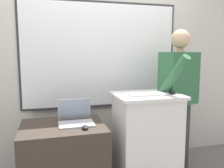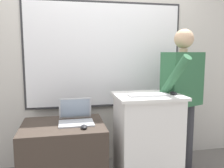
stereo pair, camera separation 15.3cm
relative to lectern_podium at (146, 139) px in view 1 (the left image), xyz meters
The scene contains 8 objects.
back_wall 1.24m from the lectern_podium, 120.53° to the left, with size 6.40×0.17×2.79m.
lectern_podium is the anchor object (origin of this frame).
side_desk 0.87m from the lectern_podium, behind, with size 0.81×0.65×0.69m.
person_presenter 0.69m from the lectern_podium, 19.89° to the left, with size 0.64×0.66×1.65m.
laptop 0.78m from the lectern_podium, behind, with size 0.34×0.31×0.24m.
wireless_keyboard 0.50m from the lectern_podium, 109.92° to the right, with size 0.40×0.15×0.02m.
computer_mouse_by_laptop 0.71m from the lectern_podium, behind, with size 0.06×0.10×0.03m.
computer_mouse_by_keyboard 0.56m from the lectern_podium, 13.75° to the right, with size 0.06×0.10×0.03m.
Camera 1 is at (-0.55, -1.82, 1.41)m, focal length 38.00 mm.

